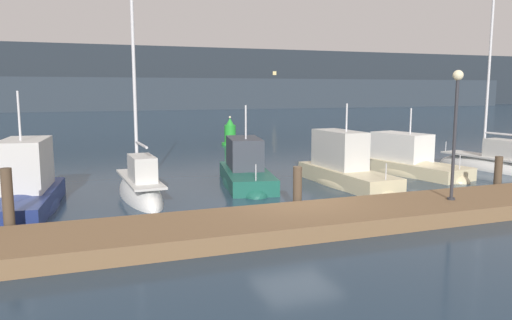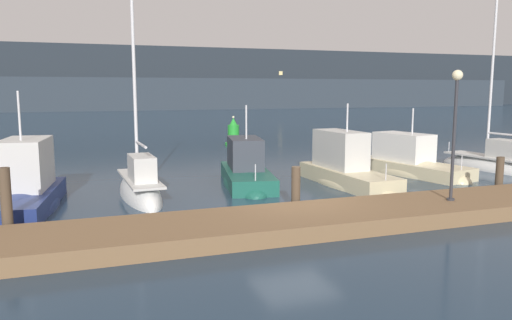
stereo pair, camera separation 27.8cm
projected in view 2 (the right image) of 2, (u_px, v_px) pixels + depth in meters
The scene contains 14 objects.
ground_plane at pixel (295, 213), 15.82m from camera, with size 400.00×400.00×0.00m, color #1E3347.
dock at pixel (319, 219), 14.20m from camera, with size 41.92×2.80×0.45m, color brown.
mooring_pile_1 at pixel (6, 204), 12.93m from camera, with size 0.28×0.28×1.90m, color #4C3D2D.
mooring_pile_2 at pixel (296, 190), 15.67m from camera, with size 0.28×0.28×1.49m, color #4C3D2D.
mooring_pile_3 at pixel (499, 176), 18.38m from camera, with size 0.28×0.28×1.43m, color #4C3D2D.
motorboat_berth_3 at pixel (25, 198), 16.27m from camera, with size 2.70×6.09×4.54m.
sailboat_berth_4 at pixel (140, 192), 18.14m from camera, with size 1.50×5.31×8.81m.
motorboat_berth_5 at pixel (246, 177), 20.62m from camera, with size 2.96×6.08×3.88m.
motorboat_berth_6 at pixel (346, 176), 20.43m from camera, with size 2.01×6.09×3.95m.
motorboat_berth_7 at pixel (411, 168), 23.12m from camera, with size 3.23×6.43×3.72m.
sailboat_berth_8 at pixel (496, 167), 24.03m from camera, with size 2.22×6.38×10.13m.
channel_buoy at pixel (233, 134), 35.12m from camera, with size 1.19×1.19×2.03m.
dock_lamppost at pixel (455, 114), 15.20m from camera, with size 0.32×0.32×4.02m.
hillside_backdrop at pixel (124, 80), 102.42m from camera, with size 240.00×23.00×12.33m.
Camera 2 is at (-6.31, -14.13, 3.89)m, focal length 35.00 mm.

